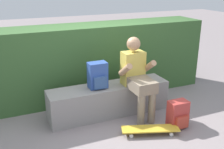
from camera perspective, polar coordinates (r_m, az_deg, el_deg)
ground_plane at (r=4.21m, az=0.98°, el=-9.78°), size 24.00×24.00×0.00m
bench_main at (r=4.34m, az=-0.62°, el=-5.27°), size 1.92×0.45×0.48m
person_skater at (r=4.15m, az=5.31°, el=-0.10°), size 0.49×0.62×1.23m
skateboard_near_person at (r=3.90m, az=8.03°, el=-11.26°), size 0.82×0.45×0.09m
backpack_on_bench at (r=4.10m, az=-3.00°, el=-0.27°), size 0.28×0.23×0.40m
backpack_on_ground at (r=4.10m, az=13.66°, el=-8.14°), size 0.28×0.23×0.40m
hedge_row at (r=4.82m, az=-8.70°, el=2.31°), size 5.02×0.70×1.30m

